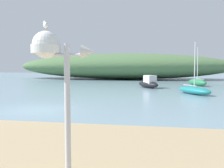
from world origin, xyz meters
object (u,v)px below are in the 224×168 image
(sailboat_far_left, at_px, (194,90))
(motorboat_outer_mooring, at_px, (149,83))
(sailboat_east_reach, at_px, (197,82))
(seagull_on_radar, at_px, (46,25))
(mast_structure, at_px, (52,55))

(sailboat_far_left, height_order, motorboat_outer_mooring, sailboat_far_left)
(sailboat_east_reach, xyz_separation_m, motorboat_outer_mooring, (-5.44, -3.64, 0.08))
(seagull_on_radar, distance_m, sailboat_far_left, 18.05)
(seagull_on_radar, height_order, motorboat_outer_mooring, seagull_on_radar)
(seagull_on_radar, height_order, sailboat_far_left, sailboat_far_left)
(sailboat_far_left, relative_size, sailboat_east_reach, 0.97)
(mast_structure, relative_size, sailboat_east_reach, 0.66)
(sailboat_far_left, bearing_deg, sailboat_east_reach, 80.31)
(sailboat_far_left, xyz_separation_m, sailboat_east_reach, (1.52, 8.93, 0.08))
(sailboat_east_reach, height_order, motorboat_outer_mooring, sailboat_east_reach)
(seagull_on_radar, relative_size, sailboat_far_left, 0.06)
(mast_structure, bearing_deg, sailboat_far_left, 73.46)
(seagull_on_radar, bearing_deg, motorboat_outer_mooring, 86.74)
(mast_structure, xyz_separation_m, sailboat_far_left, (5.06, 17.06, -2.30))
(mast_structure, height_order, sailboat_east_reach, sailboat_east_reach)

